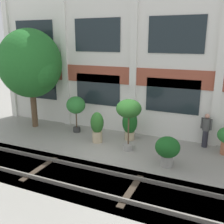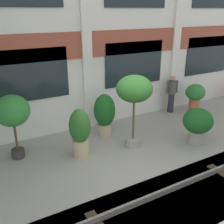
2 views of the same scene
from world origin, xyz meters
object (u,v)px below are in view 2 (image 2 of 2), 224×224
(potted_plant_glazed_jar, at_px, (80,130))
(potted_plant_tall_urn, at_px, (12,113))
(resident_by_doorway, at_px, (172,93))
(potted_plant_fluted_column, at_px, (195,95))
(potted_plant_terracotta_small, at_px, (134,92))
(potted_plant_stone_basin, at_px, (198,123))
(potted_plant_ribbed_drum, at_px, (105,113))

(potted_plant_glazed_jar, bearing_deg, potted_plant_tall_urn, 153.40)
(potted_plant_tall_urn, relative_size, resident_by_doorway, 1.22)
(potted_plant_tall_urn, height_order, resident_by_doorway, potted_plant_tall_urn)
(potted_plant_fluted_column, relative_size, resident_by_doorway, 0.76)
(potted_plant_fluted_column, xyz_separation_m, potted_plant_tall_urn, (-7.58, -0.20, 0.69))
(potted_plant_terracotta_small, distance_m, potted_plant_stone_basin, 2.44)
(potted_plant_terracotta_small, relative_size, potted_plant_fluted_column, 1.92)
(potted_plant_glazed_jar, xyz_separation_m, potted_plant_tall_urn, (-1.71, 0.86, 0.60))
(potted_plant_stone_basin, bearing_deg, potted_plant_fluted_column, 45.63)
(resident_by_doorway, bearing_deg, potted_plant_tall_urn, -68.69)
(potted_plant_tall_urn, bearing_deg, potted_plant_stone_basin, -20.22)
(potted_plant_glazed_jar, bearing_deg, potted_plant_fluted_column, 10.21)
(potted_plant_terracotta_small, bearing_deg, potted_plant_glazed_jar, 170.92)
(potted_plant_fluted_column, height_order, potted_plant_ribbed_drum, potted_plant_ribbed_drum)
(potted_plant_glazed_jar, height_order, potted_plant_stone_basin, potted_plant_glazed_jar)
(potted_plant_terracotta_small, relative_size, resident_by_doorway, 1.47)
(potted_plant_fluted_column, relative_size, potted_plant_stone_basin, 1.01)
(resident_by_doorway, bearing_deg, potted_plant_stone_basin, -8.94)
(potted_plant_tall_urn, height_order, potted_plant_stone_basin, potted_plant_tall_urn)
(potted_plant_glazed_jar, distance_m, potted_plant_stone_basin, 3.89)
(potted_plant_terracotta_small, xyz_separation_m, resident_by_doorway, (3.20, 1.80, -1.00))
(potted_plant_fluted_column, bearing_deg, potted_plant_glazed_jar, -169.79)
(potted_plant_glazed_jar, height_order, resident_by_doorway, resident_by_doorway)
(potted_plant_terracotta_small, relative_size, potted_plant_stone_basin, 1.94)
(potted_plant_tall_urn, bearing_deg, potted_plant_terracotta_small, -18.21)
(potted_plant_ribbed_drum, bearing_deg, potted_plant_fluted_column, 1.12)
(potted_plant_ribbed_drum, distance_m, resident_by_doorway, 3.63)
(potted_plant_ribbed_drum, height_order, potted_plant_stone_basin, potted_plant_ribbed_drum)
(potted_plant_glazed_jar, relative_size, potted_plant_tall_urn, 0.77)
(potted_plant_ribbed_drum, relative_size, resident_by_doorway, 0.93)
(potted_plant_ribbed_drum, bearing_deg, potted_plant_terracotta_small, -72.69)
(potted_plant_glazed_jar, xyz_separation_m, potted_plant_terracotta_small, (1.74, -0.28, 1.00))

